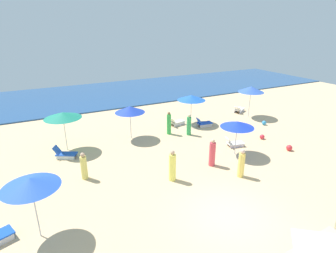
% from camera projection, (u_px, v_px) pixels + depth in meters
% --- Properties ---
extents(ground_plane, '(60.00, 60.00, 0.00)m').
position_uv_depth(ground_plane, '(229.00, 216.00, 11.76)').
color(ground_plane, '#E1BA88').
extents(ocean, '(60.00, 12.66, 0.12)m').
position_uv_depth(ocean, '(97.00, 95.00, 31.49)').
color(ocean, '#264D82').
rests_on(ocean, ground_plane).
extents(umbrella_0, '(2.30, 2.30, 2.56)m').
position_uv_depth(umbrella_0, '(63.00, 115.00, 17.12)').
color(umbrella_0, silver).
rests_on(umbrella_0, ground_plane).
extents(lounge_chair_0_0, '(1.46, 1.14, 0.76)m').
position_uv_depth(lounge_chair_0_0, '(65.00, 154.00, 16.79)').
color(lounge_chair_0_0, silver).
rests_on(lounge_chair_0_0, ground_plane).
extents(umbrella_1, '(2.09, 2.09, 2.37)m').
position_uv_depth(umbrella_1, '(130.00, 109.00, 19.05)').
color(umbrella_1, silver).
rests_on(umbrella_1, ground_plane).
extents(umbrella_2, '(2.05, 2.05, 2.19)m').
position_uv_depth(umbrella_2, '(237.00, 124.00, 16.67)').
color(umbrella_2, silver).
rests_on(umbrella_2, ground_plane).
extents(lounge_chair_2_0, '(1.34, 0.83, 0.67)m').
position_uv_depth(lounge_chair_2_0, '(234.00, 143.00, 18.39)').
color(lounge_chair_2_0, silver).
rests_on(lounge_chair_2_0, ground_plane).
extents(umbrella_3, '(2.08, 2.08, 2.56)m').
position_uv_depth(umbrella_3, '(30.00, 183.00, 9.85)').
color(umbrella_3, silver).
rests_on(umbrella_3, ground_plane).
extents(umbrella_4, '(2.26, 2.26, 2.38)m').
position_uv_depth(umbrella_4, '(191.00, 98.00, 21.97)').
color(umbrella_4, silver).
rests_on(umbrella_4, ground_plane).
extents(lounge_chair_4_0, '(1.30, 0.71, 0.75)m').
position_uv_depth(lounge_chair_4_0, '(204.00, 123.00, 21.90)').
color(lounge_chair_4_0, silver).
rests_on(lounge_chair_4_0, ground_plane).
extents(lounge_chair_4_1, '(1.44, 0.80, 0.76)m').
position_uv_depth(lounge_chair_4_1, '(176.00, 122.00, 22.16)').
color(lounge_chair_4_1, silver).
rests_on(lounge_chair_4_1, ground_plane).
extents(umbrella_5, '(2.21, 2.21, 2.71)m').
position_uv_depth(umbrella_5, '(251.00, 89.00, 23.49)').
color(umbrella_5, silver).
rests_on(umbrella_5, ground_plane).
extents(lounge_chair_5_0, '(1.55, 1.24, 0.66)m').
position_uv_depth(lounge_chair_5_0, '(239.00, 109.00, 25.48)').
color(lounge_chair_5_0, silver).
rests_on(lounge_chair_5_0, ground_plane).
extents(beachgoer_0, '(0.39, 0.39, 1.71)m').
position_uv_depth(beachgoer_0, '(169.00, 124.00, 20.26)').
color(beachgoer_0, green).
rests_on(beachgoer_0, ground_plane).
extents(beachgoer_1, '(0.51, 0.51, 1.71)m').
position_uv_depth(beachgoer_1, '(172.00, 166.00, 14.23)').
color(beachgoer_1, '#F4EE65').
rests_on(beachgoer_1, ground_plane).
extents(beachgoer_2, '(0.36, 0.36, 1.60)m').
position_uv_depth(beachgoer_2, '(241.00, 164.00, 14.58)').
color(beachgoer_2, '#F6D967').
rests_on(beachgoer_2, ground_plane).
extents(beachgoer_4, '(0.47, 0.47, 1.65)m').
position_uv_depth(beachgoer_4, '(212.00, 153.00, 15.73)').
color(beachgoer_4, '#DE4656').
rests_on(beachgoer_4, ground_plane).
extents(beachgoer_5, '(0.46, 0.46, 1.59)m').
position_uv_depth(beachgoer_5, '(189.00, 125.00, 20.13)').
color(beachgoer_5, green).
rests_on(beachgoer_5, ground_plane).
extents(beachgoer_6, '(0.43, 0.43, 1.50)m').
position_uv_depth(beachgoer_6, '(84.00, 167.00, 14.40)').
color(beachgoer_6, '#E5DA6B').
rests_on(beachgoer_6, ground_plane).
extents(beach_ball_0, '(0.34, 0.34, 0.34)m').
position_uv_depth(beach_ball_0, '(262.00, 137.00, 19.58)').
color(beach_ball_0, '#E8303F').
rests_on(beach_ball_0, ground_plane).
extents(beach_ball_1, '(0.35, 0.35, 0.35)m').
position_uv_depth(beach_ball_1, '(264.00, 123.00, 22.30)').
color(beach_ball_1, '#2F91CF').
rests_on(beach_ball_1, ground_plane).
extents(beach_ball_2, '(0.38, 0.38, 0.38)m').
position_uv_depth(beach_ball_2, '(289.00, 148.00, 17.80)').
color(beach_ball_2, red).
rests_on(beach_ball_2, ground_plane).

